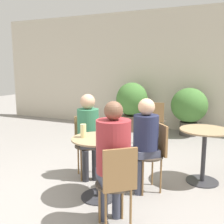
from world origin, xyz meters
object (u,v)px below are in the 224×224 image
Objects in this scene: seated_person_0 at (113,153)px; beer_glass_2 at (109,128)px; cafe_table_near at (99,157)px; potted_plant_0 at (132,103)px; cafe_table_far at (204,145)px; bistro_chair_4 at (156,118)px; bistro_chair_0 at (117,181)px; beer_glass_1 at (108,133)px; bistro_chair_2 at (87,139)px; potted_plant_1 at (189,107)px; beer_glass_0 at (83,131)px; seated_person_2 at (88,128)px; seated_person_1 at (145,136)px; bistro_chair_1 at (154,150)px.

beer_glass_2 is at bearing -102.66° from seated_person_0.
potted_plant_0 reaches higher than cafe_table_near.
bistro_chair_4 reaches higher than cafe_table_far.
bistro_chair_0 reaches higher than cafe_table_far.
seated_person_0 is at bearing -59.39° from beer_glass_1.
potted_plant_1 reaches higher than bistro_chair_2.
beer_glass_1 is 0.15× the size of potted_plant_0.
potted_plant_1 is at bearing 83.40° from beer_glass_1.
beer_glass_0 reaches higher than bistro_chair_0.
cafe_table_far is at bearing 47.63° from beer_glass_1.
potted_plant_0 is (-0.41, 2.99, -0.05)m from seated_person_2.
seated_person_0 is (-0.09, 0.11, 0.22)m from bistro_chair_0.
cafe_table_near is at bearing -90.00° from bistro_chair_0.
bistro_chair_2 is at bearing -140.93° from seated_person_1.
beer_glass_1 is (0.64, -0.64, 0.31)m from bistro_chair_2.
bistro_chair_1 is (-0.57, -0.50, 0.00)m from cafe_table_far.
cafe_table_far is at bearing 117.34° from bistro_chair_4.
bistro_chair_1 is (0.08, 1.04, 0.00)m from bistro_chair_0.
bistro_chair_1 is at bearing -135.00° from bistro_chair_0.
seated_person_1 is 6.60× the size of beer_glass_2.
seated_person_0 is at bearing -73.05° from potted_plant_0.
beer_glass_1 is (-0.39, -0.56, 0.31)m from bistro_chair_1.
bistro_chair_0 is at bearing -90.00° from bistro_chair_2.
cafe_table_near is 4.66× the size of beer_glass_0.
bistro_chair_2 is at bearing -165.54° from cafe_table_far.
beer_glass_1 is at bearing -99.85° from seated_person_0.
cafe_table_far is 0.91m from seated_person_1.
potted_plant_1 is at bearing 31.96° from seated_person_2.
beer_glass_0 is at bearing 174.67° from beer_glass_1.
seated_person_1 is at bearing -45.05° from seated_person_2.
bistro_chair_2 is at bearing 130.45° from cafe_table_near.
potted_plant_0 is (-0.80, 3.45, 0.17)m from cafe_table_near.
bistro_chair_2 is 0.69× the size of seated_person_0.
potted_plant_0 is (-1.19, 3.90, -0.06)m from seated_person_0.
beer_glass_0 is at bearing -107.67° from seated_person_2.
seated_person_0 reaches higher than beer_glass_2.
beer_glass_2 is 0.16× the size of potted_plant_1.
bistro_chair_4 is 0.72× the size of seated_person_2.
potted_plant_1 is (0.42, 3.59, -0.17)m from beer_glass_1.
seated_person_1 reaches higher than beer_glass_0.
cafe_table_far is 1.37m from beer_glass_2.
cafe_table_near is 4.12× the size of beer_glass_2.
seated_person_2 is at bearing -161.10° from cafe_table_far.
seated_person_2 is (0.09, -0.10, 0.20)m from bistro_chair_2.
seated_person_2 reaches higher than bistro_chair_2.
seated_person_2 is (-0.84, 0.07, 0.01)m from seated_person_1.
seated_person_2 is 3.02m from potted_plant_0.
cafe_table_near is 0.62× the size of seated_person_1.
bistro_chair_4 is (-0.42, 3.13, 0.00)m from bistro_chair_0.
seated_person_1 is 7.46× the size of beer_glass_0.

